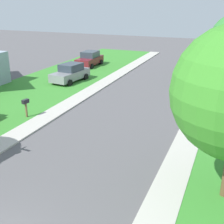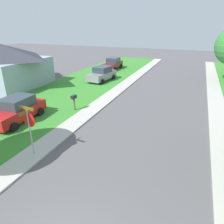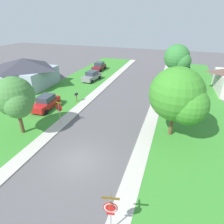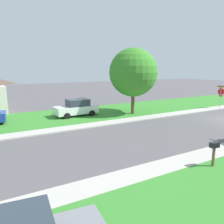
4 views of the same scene
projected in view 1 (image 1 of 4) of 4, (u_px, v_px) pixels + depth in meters
sidewalk_east at (190, 134)px, 17.88m from camera, size 1.40×56.00×0.10m
sidewalk_west at (53, 113)px, 21.21m from camera, size 1.40×56.00×0.10m
lawn_west at (0, 105)px, 22.88m from camera, size 8.00×56.00×0.08m
car_grey_behind_trees at (70, 73)px, 29.10m from camera, size 2.41×4.48×1.76m
car_maroon_far_down_street at (90, 59)px, 35.94m from camera, size 2.07×4.32×1.76m
mailbox at (26, 104)px, 20.12m from camera, size 0.31×0.51×1.31m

